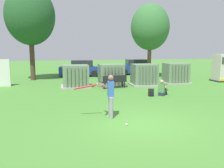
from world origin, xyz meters
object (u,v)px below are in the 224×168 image
transformer_mid_east (144,75)px  park_bench (114,81)px  transformer_west (76,77)px  batter (109,94)px  transformer_east (176,74)px  sports_ball (127,124)px  seated_spectator (162,89)px  backpack (151,93)px  generator_enclosure (223,68)px  transformer_mid_west (111,75)px  parked_car_leftmost (81,69)px  parked_car_left_of_center (135,67)px

transformer_mid_east → park_bench: bearing=-161.2°
transformer_west → batter: (0.88, -7.76, 0.19)m
transformer_east → sports_ball: size_ratio=23.33×
transformer_east → park_bench: size_ratio=1.14×
batter → seated_spectator: batter is taller
transformer_east → backpack: size_ratio=4.77×
transformer_east → generator_enclosure: size_ratio=0.91×
transformer_mid_west → transformer_mid_east: same height
park_bench → parked_car_leftmost: 8.01m
transformer_west → transformer_mid_west: same height
transformer_west → transformer_east: 7.99m
transformer_mid_east → park_bench: size_ratio=1.14×
generator_enclosure → batter: generator_enclosure is taller
generator_enclosure → park_bench: bearing=-170.9°
parked_car_left_of_center → transformer_west: bearing=-132.6°
park_bench → seated_spectator: (2.24, -3.07, -0.16)m
transformer_east → parked_car_leftmost: same height
transformer_west → generator_enclosure: bearing=2.8°
transformer_mid_east → sports_ball: 9.69m
parked_car_leftmost → parked_car_left_of_center: same height
parked_car_leftmost → generator_enclosure: bearing=-28.5°
transformer_west → batter: size_ratio=1.21×
seated_spectator → parked_car_left_of_center: parked_car_left_of_center is taller
batter → generator_enclosure: bearing=35.9°
transformer_east → batter: 10.77m
generator_enclosure → batter: bearing=-144.1°
backpack → parked_car_left_of_center: size_ratio=0.10×
seated_spectator → transformer_mid_west: bearing=117.3°
transformer_mid_west → park_bench: (-0.02, -1.24, -0.25)m
sports_ball → parked_car_left_of_center: 17.34m
sports_ball → backpack: backpack is taller
generator_enclosure → parked_car_leftmost: bearing=151.5°
batter → backpack: (3.26, 3.67, -0.76)m
parked_car_leftmost → parked_car_left_of_center: bearing=5.6°
transformer_west → park_bench: (2.64, -0.95, -0.25)m
batter → parked_car_left_of_center: bearing=68.5°
generator_enclosure → backpack: (-8.33, -4.71, -0.92)m
generator_enclosure → batter: size_ratio=1.32×
transformer_west → transformer_mid_east: same height
transformer_mid_east → batter: size_ratio=1.21×
transformer_mid_west → parked_car_left_of_center: (4.21, 7.18, -0.04)m
transformer_west → batter: batter is taller
transformer_east → sports_ball: transformer_east is taller
parked_car_leftmost → sports_ball: bearing=-88.8°
park_bench → seated_spectator: size_ratio=1.91×
sports_ball → parked_car_left_of_center: size_ratio=0.02×
seated_spectator → backpack: seated_spectator is taller
backpack → seated_spectator: bearing=5.6°
transformer_west → park_bench: 2.81m
park_bench → parked_car_leftmost: bearing=102.1°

